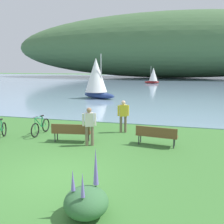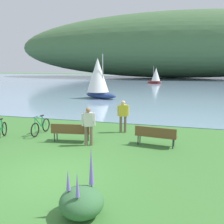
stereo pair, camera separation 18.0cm
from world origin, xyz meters
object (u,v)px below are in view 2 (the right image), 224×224
(bicycle_beside_path, at_px, (41,127))
(sailboat_toward_hillside, at_px, (156,75))
(bicycle_leaning_near_bench, at_px, (1,131))
(sailboat_nearest_to_shore, at_px, (98,78))
(person_at_shoreline, at_px, (123,114))
(person_on_the_grass, at_px, (88,124))
(park_bench_further_along, at_px, (156,135))
(park_bench_near_camera, at_px, (71,131))

(bicycle_beside_path, bearing_deg, sailboat_toward_hillside, 85.75)
(bicycle_leaning_near_bench, relative_size, sailboat_nearest_to_shore, 0.35)
(bicycle_leaning_near_bench, distance_m, sailboat_nearest_to_shore, 15.10)
(person_at_shoreline, bearing_deg, sailboat_toward_hillside, 91.91)
(bicycle_beside_path, xyz_separation_m, person_at_shoreline, (4.05, 1.41, 0.58))
(person_on_the_grass, height_order, sailboat_toward_hillside, sailboat_toward_hillside)
(person_on_the_grass, xyz_separation_m, sailboat_nearest_to_shore, (-4.39, 14.79, 1.27))
(park_bench_further_along, xyz_separation_m, person_at_shoreline, (-1.85, 1.77, 0.46))
(bicycle_leaning_near_bench, relative_size, sailboat_toward_hillside, 0.48)
(park_bench_near_camera, distance_m, sailboat_nearest_to_shore, 15.03)
(sailboat_nearest_to_shore, bearing_deg, person_at_shoreline, -66.32)
(person_at_shoreline, bearing_deg, sailboat_nearest_to_shore, 113.68)
(person_at_shoreline, bearing_deg, park_bench_near_camera, -132.48)
(person_at_shoreline, height_order, sailboat_nearest_to_shore, sailboat_nearest_to_shore)
(park_bench_near_camera, height_order, person_at_shoreline, person_at_shoreline)
(park_bench_further_along, relative_size, bicycle_leaning_near_bench, 1.11)
(bicycle_beside_path, height_order, person_at_shoreline, person_at_shoreline)
(sailboat_toward_hillside, bearing_deg, park_bench_near_camera, -91.15)
(park_bench_further_along, distance_m, person_at_shoreline, 2.60)
(bicycle_leaning_near_bench, bearing_deg, sailboat_nearest_to_shore, 89.87)
(person_at_shoreline, relative_size, sailboat_toward_hillside, 0.50)
(park_bench_near_camera, bearing_deg, sailboat_nearest_to_shore, 103.23)
(bicycle_beside_path, distance_m, person_on_the_grass, 3.25)
(park_bench_further_along, height_order, sailboat_toward_hillside, sailboat_toward_hillside)
(person_at_shoreline, relative_size, sailboat_nearest_to_shore, 0.36)
(bicycle_beside_path, relative_size, sailboat_nearest_to_shore, 0.38)
(bicycle_beside_path, xyz_separation_m, sailboat_toward_hillside, (2.83, 38.02, 1.25))
(person_on_the_grass, bearing_deg, park_bench_near_camera, 165.52)
(bicycle_beside_path, bearing_deg, park_bench_near_camera, -20.84)
(bicycle_beside_path, xyz_separation_m, sailboat_nearest_to_shore, (-1.37, 13.76, 1.85))
(park_bench_near_camera, relative_size, person_on_the_grass, 1.08)
(park_bench_further_along, bearing_deg, park_bench_near_camera, -173.81)
(bicycle_beside_path, distance_m, sailboat_nearest_to_shore, 13.95)
(person_at_shoreline, bearing_deg, person_on_the_grass, -112.80)
(sailboat_toward_hillside, bearing_deg, person_at_shoreline, -88.09)
(park_bench_near_camera, height_order, park_bench_further_along, same)
(park_bench_further_along, xyz_separation_m, sailboat_toward_hillside, (-3.07, 38.39, 1.13))
(bicycle_leaning_near_bench, bearing_deg, person_on_the_grass, 2.57)
(park_bench_further_along, relative_size, person_at_shoreline, 1.08)
(bicycle_leaning_near_bench, height_order, sailboat_toward_hillside, sailboat_toward_hillside)
(bicycle_beside_path, distance_m, person_at_shoreline, 4.32)
(park_bench_further_along, bearing_deg, sailboat_toward_hillside, 94.57)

